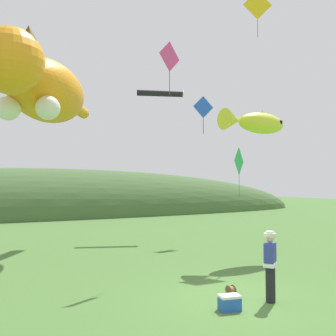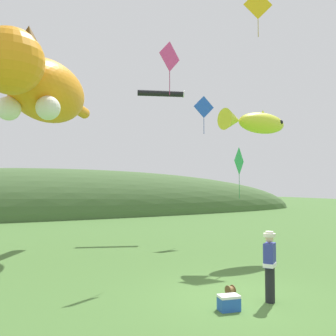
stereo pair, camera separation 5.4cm
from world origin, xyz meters
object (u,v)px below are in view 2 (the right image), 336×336
(kite_diamond_blue, at_px, (204,107))
(kite_diamond_pink, at_px, (170,57))
(kite_diamond_green, at_px, (239,162))
(kite_spool, at_px, (230,290))
(kite_giant_cat, at_px, (41,88))
(kite_tube_streamer, at_px, (161,93))
(picnic_cooler, at_px, (229,303))
(kite_fish_windsock, at_px, (256,122))
(festival_attendant, at_px, (270,264))
(kite_diamond_gold, at_px, (258,5))

(kite_diamond_blue, height_order, kite_diamond_pink, kite_diamond_pink)
(kite_diamond_green, bearing_deg, kite_spool, -131.42)
(kite_giant_cat, height_order, kite_tube_streamer, kite_tube_streamer)
(picnic_cooler, height_order, kite_giant_cat, kite_giant_cat)
(kite_fish_windsock, relative_size, kite_tube_streamer, 1.22)
(kite_spool, relative_size, kite_diamond_blue, 0.13)
(kite_tube_streamer, relative_size, kite_diamond_green, 1.45)
(festival_attendant, height_order, kite_diamond_gold, kite_diamond_gold)
(kite_tube_streamer, bearing_deg, kite_diamond_green, -97.10)
(kite_diamond_pink, bearing_deg, festival_attendant, -87.51)
(picnic_cooler, height_order, kite_fish_windsock, kite_fish_windsock)
(kite_diamond_gold, bearing_deg, kite_tube_streamer, 110.83)
(festival_attendant, bearing_deg, kite_spool, 121.15)
(kite_spool, bearing_deg, kite_diamond_green, 48.58)
(festival_attendant, relative_size, kite_diamond_gold, 0.75)
(kite_giant_cat, height_order, kite_diamond_pink, kite_diamond_pink)
(picnic_cooler, distance_m, kite_diamond_green, 6.46)
(kite_fish_windsock, bearing_deg, kite_diamond_gold, 45.51)
(kite_spool, height_order, picnic_cooler, picnic_cooler)
(picnic_cooler, bearing_deg, kite_spool, 51.80)
(kite_diamond_pink, bearing_deg, picnic_cooler, -101.82)
(kite_diamond_blue, distance_m, kite_diamond_pink, 7.11)
(kite_spool, bearing_deg, kite_giant_cat, 118.18)
(kite_diamond_gold, bearing_deg, picnic_cooler, -135.19)
(kite_giant_cat, bearing_deg, kite_spool, -61.82)
(kite_giant_cat, bearing_deg, festival_attendant, -61.48)
(festival_attendant, height_order, kite_fish_windsock, kite_fish_windsock)
(picnic_cooler, xyz_separation_m, kite_diamond_green, (3.48, 4.05, 3.64))
(picnic_cooler, relative_size, kite_diamond_pink, 0.26)
(kite_diamond_blue, bearing_deg, kite_diamond_pink, -132.98)
(kite_spool, xyz_separation_m, picnic_cooler, (-0.74, -0.94, 0.04))
(kite_diamond_pink, xyz_separation_m, kite_diamond_green, (2.41, -1.06, -3.96))
(kite_diamond_pink, height_order, kite_diamond_gold, kite_diamond_gold)
(festival_attendant, relative_size, kite_fish_windsock, 0.52)
(kite_fish_windsock, bearing_deg, kite_diamond_pink, -178.98)
(kite_giant_cat, xyz_separation_m, kite_fish_windsock, (8.38, -2.99, -1.18))
(kite_diamond_blue, relative_size, kite_diamond_green, 1.11)
(picnic_cooler, distance_m, kite_giant_cat, 10.97)
(kite_spool, height_order, kite_fish_windsock, kite_fish_windsock)
(festival_attendant, distance_m, kite_tube_streamer, 15.43)
(kite_giant_cat, relative_size, kite_diamond_gold, 3.62)
(picnic_cooler, xyz_separation_m, kite_fish_windsock, (5.25, 5.18, 5.44))
(kite_diamond_blue, relative_size, kite_diamond_pink, 1.04)
(kite_tube_streamer, height_order, kite_diamond_green, kite_tube_streamer)
(kite_fish_windsock, bearing_deg, kite_giant_cat, 160.39)
(kite_giant_cat, bearing_deg, picnic_cooler, -69.00)
(kite_tube_streamer, bearing_deg, kite_spool, -107.69)
(kite_spool, height_order, kite_diamond_blue, kite_diamond_blue)
(kite_tube_streamer, distance_m, kite_diamond_pink, 8.73)
(festival_attendant, xyz_separation_m, kite_tube_streamer, (3.31, 13.03, 7.57))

